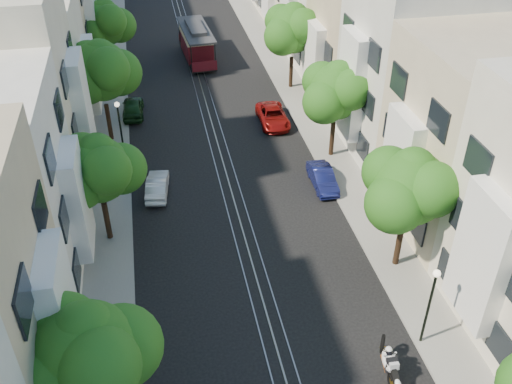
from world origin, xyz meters
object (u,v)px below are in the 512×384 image
tree_e_b (410,189)px  tree_e_d (293,30)px  lamp_west (120,123)px  parked_car_e_far (273,116)px  parked_car_e_mid (323,178)px  tree_e_c (337,93)px  cable_car (196,41)px  parked_car_w_mid (157,186)px  parked_car_w_far (133,107)px  tree_w_b (99,171)px  tree_w_c (102,72)px  sportbike_rider (389,362)px  tree_w_d (106,24)px  lamp_east (431,296)px  tree_w_a (88,357)px

tree_e_b → tree_e_d: (0.00, 22.00, 0.13)m
lamp_west → parked_car_e_far: bearing=16.7°
parked_car_e_mid → tree_e_b: bearing=-77.1°
tree_e_c → cable_car: size_ratio=0.85×
lamp_west → parked_car_e_far: (10.70, 3.20, -2.25)m
parked_car_w_mid → parked_car_w_far: bearing=-76.0°
tree_e_c → tree_w_b: bearing=-157.4°
lamp_west → tree_w_c: bearing=105.8°
parked_car_w_far → sportbike_rider: bearing=113.1°
tree_w_d → parked_car_e_mid: bearing=-56.6°
lamp_east → parked_car_e_mid: lamp_east is taller
lamp_west → sportbike_rider: bearing=-61.6°
tree_e_c → parked_car_w_far: size_ratio=1.72×
parked_car_e_far → parked_car_w_mid: parked_car_e_far is taller
tree_w_a → parked_car_w_mid: tree_w_a is taller
sportbike_rider → cable_car: cable_car is taller
tree_w_b → lamp_west: size_ratio=1.51×
tree_e_c → sportbike_rider: (-3.10, -17.36, -3.73)m
tree_w_b → parked_car_w_far: (1.54, 14.58, -3.75)m
tree_w_c → parked_car_w_far: bearing=66.7°
tree_e_b → tree_w_d: 30.60m
parked_car_w_far → tree_w_a: bearing=89.1°
tree_w_b → tree_w_c: 11.02m
tree_w_a → parked_car_w_far: bearing=86.7°
parked_car_e_mid → parked_car_w_far: bearing=134.0°
lamp_west → parked_car_w_mid: bearing=-65.5°
tree_e_b → parked_car_w_far: size_ratio=1.76×
tree_w_c → tree_w_d: 11.01m
lamp_west → parked_car_w_far: (0.70, 6.55, -2.20)m
lamp_west → sportbike_rider: (10.46, -19.38, -1.97)m
tree_w_d → parked_car_e_mid: size_ratio=1.85×
tree_e_b → tree_w_c: bearing=132.0°
parked_car_e_mid → parked_car_w_mid: parked_car_e_mid is taller
tree_e_b → lamp_west: size_ratio=1.61×
cable_car → tree_w_a: bearing=-105.1°
parked_car_e_far → parked_car_w_far: size_ratio=1.13×
lamp_west → cable_car: size_ratio=0.54×
tree_e_d → lamp_west: (-13.56, -8.98, -2.02)m
lamp_east → tree_e_d: bearing=88.0°
lamp_east → parked_car_w_mid: size_ratio=1.21×
tree_e_d → parked_car_w_mid: tree_e_d is taller
parked_car_e_far → tree_e_c: bearing=-60.7°
tree_e_c → tree_w_d: (-14.40, 16.00, 0.00)m
parked_car_e_mid → tree_e_d: bearing=84.1°
tree_e_b → tree_w_b: bearing=160.9°
tree_e_c → parked_car_e_mid: size_ratio=1.85×
tree_e_b → tree_w_b: (-14.40, 5.00, -0.34)m
tree_w_b → cable_car: 25.86m
tree_e_b → tree_w_d: tree_e_b is taller
tree_w_a → tree_w_d: bearing=90.0°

